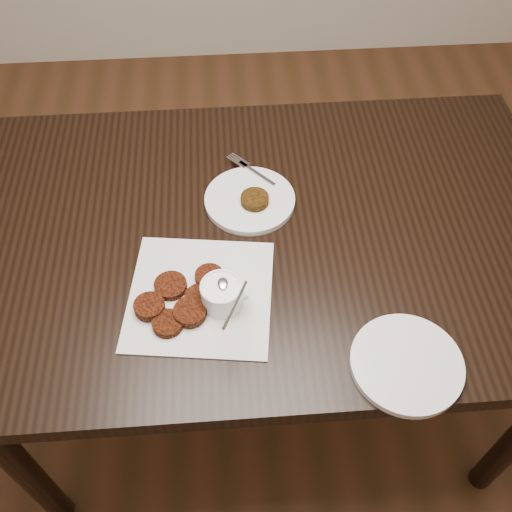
{
  "coord_description": "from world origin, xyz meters",
  "views": [
    {
      "loc": [
        -0.02,
        -0.69,
        1.71
      ],
      "look_at": [
        0.03,
        0.03,
        0.8
      ],
      "focal_mm": 40.52,
      "sensor_mm": 36.0,
      "label": 1
    }
  ],
  "objects": [
    {
      "name": "plate_empty",
      "position": [
        0.29,
        -0.21,
        0.76
      ],
      "size": [
        0.27,
        0.27,
        0.01
      ],
      "primitive_type": "cylinder",
      "rotation": [
        0.0,
        0.0,
        0.35
      ],
      "color": "silver",
      "rests_on": "table"
    },
    {
      "name": "napkin",
      "position": [
        -0.09,
        -0.03,
        0.75
      ],
      "size": [
        0.32,
        0.32,
        0.0
      ],
      "primitive_type": "cube",
      "rotation": [
        0.0,
        0.0,
        -0.13
      ],
      "color": "silver",
      "rests_on": "table"
    },
    {
      "name": "table",
      "position": [
        0.07,
        0.14,
        0.38
      ],
      "size": [
        1.35,
        0.87,
        0.75
      ],
      "primitive_type": "cube",
      "color": "black",
      "rests_on": "floor"
    },
    {
      "name": "floor",
      "position": [
        0.0,
        0.0,
        0.0
      ],
      "size": [
        4.0,
        4.0,
        0.0
      ],
      "primitive_type": "plane",
      "color": "brown",
      "rests_on": "ground"
    },
    {
      "name": "patty_cluster",
      "position": [
        -0.12,
        -0.05,
        0.76
      ],
      "size": [
        0.25,
        0.25,
        0.02
      ],
      "primitive_type": null,
      "rotation": [
        0.0,
        0.0,
        -0.15
      ],
      "color": "#63230D",
      "rests_on": "napkin"
    },
    {
      "name": "plate_with_patty",
      "position": [
        0.03,
        0.22,
        0.76
      ],
      "size": [
        0.29,
        0.29,
        0.03
      ],
      "primitive_type": null,
      "rotation": [
        0.0,
        0.0,
        -0.84
      ],
      "color": "silver",
      "rests_on": "table"
    },
    {
      "name": "sauce_ramekin",
      "position": [
        -0.04,
        -0.05,
        0.81
      ],
      "size": [
        0.13,
        0.13,
        0.12
      ],
      "primitive_type": null,
      "rotation": [
        0.0,
        0.0,
        -0.19
      ],
      "color": "white",
      "rests_on": "napkin"
    }
  ]
}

